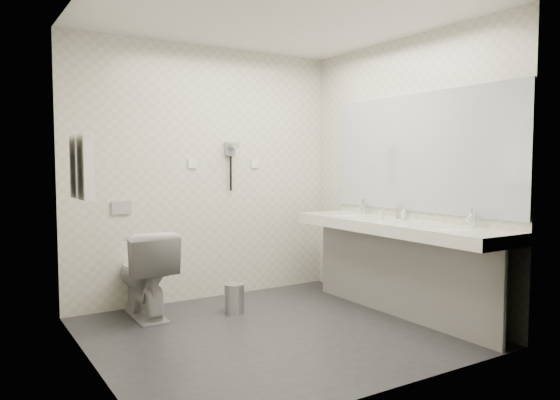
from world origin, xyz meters
TOP-DOWN VIEW (x-y plane):
  - floor at (0.00, 0.00)m, footprint 2.80×2.80m
  - ceiling at (0.00, 0.00)m, footprint 2.80×2.80m
  - wall_back at (0.00, 1.30)m, footprint 2.80×0.00m
  - wall_front at (0.00, -1.30)m, footprint 2.80×0.00m
  - wall_left at (-1.40, 0.00)m, footprint 0.00×2.60m
  - wall_right at (1.40, 0.00)m, footprint 0.00×2.60m
  - vanity_counter at (1.12, -0.20)m, footprint 0.55×2.20m
  - vanity_panel at (1.15, -0.20)m, footprint 0.03×2.15m
  - vanity_post_near at (1.18, -1.24)m, footprint 0.06×0.06m
  - vanity_post_far at (1.18, 0.84)m, footprint 0.06×0.06m
  - mirror at (1.39, -0.20)m, footprint 0.02×2.20m
  - basin_near at (1.12, -0.85)m, footprint 0.40×0.31m
  - basin_far at (1.12, 0.45)m, footprint 0.40×0.31m
  - faucet_near at (1.32, -0.85)m, footprint 0.04×0.04m
  - faucet_far at (1.32, 0.45)m, footprint 0.04×0.04m
  - soap_bottle_a at (1.08, -0.05)m, footprint 0.06×0.06m
  - soap_bottle_c at (1.24, -0.17)m, footprint 0.06×0.06m
  - glass_left at (1.34, -0.03)m, footprint 0.08×0.08m
  - toilet at (-0.74, 0.97)m, footprint 0.45×0.77m
  - flush_plate at (-0.85, 1.29)m, footprint 0.18×0.02m
  - pedal_bin at (-0.03, 0.64)m, footprint 0.18×0.18m
  - bin_lid at (-0.03, 0.64)m, footprint 0.18×0.18m
  - towel_rail at (-1.35, 0.55)m, footprint 0.02×0.62m
  - towel_near at (-1.34, 0.41)m, footprint 0.07×0.24m
  - towel_far at (-1.34, 0.69)m, footprint 0.07×0.24m
  - dryer_cradle at (0.25, 1.27)m, footprint 0.10×0.04m
  - dryer_barrel at (0.25, 1.20)m, footprint 0.08×0.14m
  - dryer_cord at (0.25, 1.26)m, footprint 0.02×0.02m
  - switch_plate_a at (-0.15, 1.29)m, footprint 0.09×0.02m
  - switch_plate_b at (0.55, 1.29)m, footprint 0.09×0.02m

SIDE VIEW (x-z plane):
  - floor at x=0.00m, z-range 0.00..0.00m
  - pedal_bin at x=-0.03m, z-range 0.00..0.25m
  - bin_lid at x=-0.03m, z-range 0.25..0.27m
  - vanity_panel at x=1.15m, z-range 0.00..0.75m
  - vanity_post_near at x=1.18m, z-range 0.00..0.75m
  - vanity_post_far at x=1.18m, z-range 0.00..0.75m
  - toilet at x=-0.74m, z-range 0.00..0.77m
  - vanity_counter at x=1.12m, z-range 0.75..0.85m
  - basin_near at x=1.12m, z-range 0.81..0.86m
  - basin_far at x=1.12m, z-range 0.81..0.86m
  - soap_bottle_a at x=1.08m, z-range 0.85..0.95m
  - glass_left at x=1.34m, z-range 0.85..0.97m
  - soap_bottle_c at x=1.24m, z-range 0.85..0.97m
  - faucet_near at x=1.32m, z-range 0.85..1.00m
  - faucet_far at x=1.32m, z-range 0.85..1.00m
  - flush_plate at x=-0.85m, z-range 0.89..1.01m
  - wall_back at x=0.00m, z-range -0.15..2.65m
  - wall_front at x=0.00m, z-range -0.15..2.65m
  - wall_left at x=-1.40m, z-range -0.05..2.55m
  - wall_right at x=1.40m, z-range -0.05..2.55m
  - dryer_cord at x=0.25m, z-range 1.07..1.43m
  - towel_near at x=-1.34m, z-range 1.09..1.57m
  - towel_far at x=-1.34m, z-range 1.09..1.57m
  - switch_plate_a at x=-0.15m, z-range 1.31..1.40m
  - switch_plate_b at x=0.55m, z-range 1.31..1.40m
  - mirror at x=1.39m, z-range 0.92..1.98m
  - dryer_cradle at x=0.25m, z-range 1.43..1.57m
  - dryer_barrel at x=0.25m, z-range 1.49..1.57m
  - towel_rail at x=-1.35m, z-range 1.54..1.56m
  - ceiling at x=0.00m, z-range 2.50..2.50m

